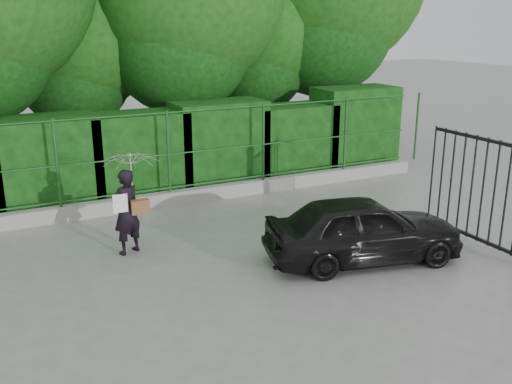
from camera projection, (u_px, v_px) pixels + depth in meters
name	position (u px, v px, depth m)	size (l,w,h in m)	color
ground	(240.00, 292.00, 8.57)	(80.00, 80.00, 0.00)	gray
kerb	(153.00, 201.00, 12.39)	(14.00, 0.25, 0.30)	#9E9E99
fence	(160.00, 153.00, 12.18)	(14.13, 0.06, 1.80)	#1B501E
hedge	(138.00, 153.00, 12.99)	(14.20, 1.20, 2.21)	black
gate	(506.00, 190.00, 9.57)	(0.22, 2.33, 2.36)	black
woman	(131.00, 187.00, 9.77)	(0.99, 1.01, 1.79)	black
car	(363.00, 229.00, 9.56)	(1.33, 3.31, 1.13)	black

